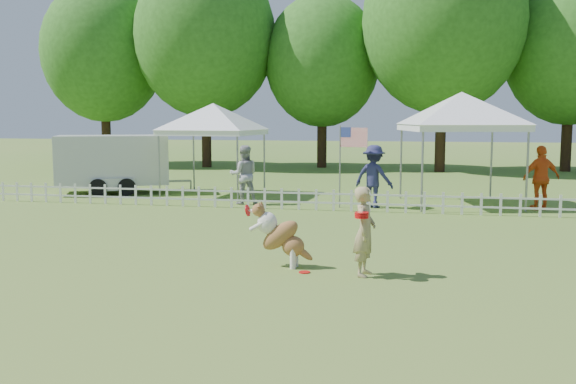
{
  "coord_description": "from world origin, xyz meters",
  "views": [
    {
      "loc": [
        2.16,
        -10.78,
        2.63
      ],
      "look_at": [
        -0.52,
        2.0,
        1.1
      ],
      "focal_mm": 40.0,
      "sensor_mm": 36.0,
      "label": 1
    }
  ],
  "objects_px": {
    "frisbee_on_turf": "(305,272)",
    "spectator_c": "(541,178)",
    "canopy_tent_right": "(460,150)",
    "flag_pole": "(340,167)",
    "canopy_tent_left": "(214,151)",
    "cargo_trailer": "(113,164)",
    "spectator_a": "(244,175)",
    "spectator_b": "(374,176)",
    "handler": "(365,231)",
    "dog": "(281,235)"
  },
  "relations": [
    {
      "from": "cargo_trailer",
      "to": "spectator_b",
      "type": "relative_size",
      "value": 2.55
    },
    {
      "from": "frisbee_on_turf",
      "to": "cargo_trailer",
      "type": "distance_m",
      "value": 13.19
    },
    {
      "from": "dog",
      "to": "spectator_a",
      "type": "distance_m",
      "value": 8.33
    },
    {
      "from": "dog",
      "to": "canopy_tent_right",
      "type": "xyz_separation_m",
      "value": [
        3.49,
        9.0,
        1.09
      ]
    },
    {
      "from": "canopy_tent_right",
      "to": "spectator_b",
      "type": "bearing_deg",
      "value": -168.35
    },
    {
      "from": "cargo_trailer",
      "to": "frisbee_on_turf",
      "type": "bearing_deg",
      "value": -73.31
    },
    {
      "from": "handler",
      "to": "canopy_tent_right",
      "type": "distance_m",
      "value": 9.58
    },
    {
      "from": "handler",
      "to": "spectator_c",
      "type": "bearing_deg",
      "value": -18.59
    },
    {
      "from": "dog",
      "to": "spectator_a",
      "type": "xyz_separation_m",
      "value": [
        -2.88,
        7.81,
        0.33
      ]
    },
    {
      "from": "frisbee_on_turf",
      "to": "canopy_tent_left",
      "type": "height_order",
      "value": "canopy_tent_left"
    },
    {
      "from": "canopy_tent_left",
      "to": "flag_pole",
      "type": "bearing_deg",
      "value": -21.01
    },
    {
      "from": "canopy_tent_left",
      "to": "canopy_tent_right",
      "type": "xyz_separation_m",
      "value": [
        7.96,
        -0.74,
        0.14
      ]
    },
    {
      "from": "frisbee_on_turf",
      "to": "spectator_a",
      "type": "bearing_deg",
      "value": 112.38
    },
    {
      "from": "canopy_tent_left",
      "to": "cargo_trailer",
      "type": "relative_size",
      "value": 0.65
    },
    {
      "from": "flag_pole",
      "to": "spectator_a",
      "type": "distance_m",
      "value": 2.96
    },
    {
      "from": "flag_pole",
      "to": "spectator_b",
      "type": "bearing_deg",
      "value": 33.16
    },
    {
      "from": "handler",
      "to": "dog",
      "type": "bearing_deg",
      "value": 84.81
    },
    {
      "from": "canopy_tent_right",
      "to": "spectator_a",
      "type": "bearing_deg",
      "value": 177.26
    },
    {
      "from": "handler",
      "to": "frisbee_on_turf",
      "type": "xyz_separation_m",
      "value": [
        -1.01,
        -0.01,
        -0.74
      ]
    },
    {
      "from": "spectator_c",
      "to": "cargo_trailer",
      "type": "bearing_deg",
      "value": -25.38
    },
    {
      "from": "dog",
      "to": "cargo_trailer",
      "type": "distance_m",
      "value": 12.59
    },
    {
      "from": "flag_pole",
      "to": "spectator_a",
      "type": "bearing_deg",
      "value": -164.32
    },
    {
      "from": "cargo_trailer",
      "to": "spectator_b",
      "type": "bearing_deg",
      "value": -35.04
    },
    {
      "from": "dog",
      "to": "flag_pole",
      "type": "relative_size",
      "value": 0.47
    },
    {
      "from": "spectator_a",
      "to": "spectator_c",
      "type": "relative_size",
      "value": 0.97
    },
    {
      "from": "canopy_tent_left",
      "to": "spectator_b",
      "type": "distance_m",
      "value": 5.84
    },
    {
      "from": "frisbee_on_turf",
      "to": "spectator_c",
      "type": "xyz_separation_m",
      "value": [
        5.24,
        8.71,
        0.91
      ]
    },
    {
      "from": "handler",
      "to": "cargo_trailer",
      "type": "distance_m",
      "value": 13.83
    },
    {
      "from": "canopy_tent_right",
      "to": "cargo_trailer",
      "type": "xyz_separation_m",
      "value": [
        -11.58,
        0.64,
        -0.62
      ]
    },
    {
      "from": "canopy_tent_left",
      "to": "flag_pole",
      "type": "distance_m",
      "value": 5.01
    },
    {
      "from": "canopy_tent_left",
      "to": "canopy_tent_right",
      "type": "relative_size",
      "value": 0.92
    },
    {
      "from": "handler",
      "to": "spectator_b",
      "type": "bearing_deg",
      "value": 10.57
    },
    {
      "from": "spectator_a",
      "to": "spectator_c",
      "type": "distance_m",
      "value": 8.61
    },
    {
      "from": "dog",
      "to": "frisbee_on_turf",
      "type": "xyz_separation_m",
      "value": [
        0.48,
        -0.34,
        -0.55
      ]
    },
    {
      "from": "flag_pole",
      "to": "frisbee_on_turf",
      "type": "bearing_deg",
      "value": -67.49
    },
    {
      "from": "canopy_tent_right",
      "to": "flag_pole",
      "type": "height_order",
      "value": "canopy_tent_right"
    },
    {
      "from": "canopy_tent_left",
      "to": "spectator_a",
      "type": "xyz_separation_m",
      "value": [
        1.59,
        -1.92,
        -0.62
      ]
    },
    {
      "from": "handler",
      "to": "flag_pole",
      "type": "xyz_separation_m",
      "value": [
        -1.43,
        7.95,
        0.45
      ]
    },
    {
      "from": "frisbee_on_turf",
      "to": "spectator_b",
      "type": "relative_size",
      "value": 0.11
    },
    {
      "from": "spectator_c",
      "to": "flag_pole",
      "type": "bearing_deg",
      "value": -12.59
    },
    {
      "from": "handler",
      "to": "canopy_tent_left",
      "type": "bearing_deg",
      "value": 37.94
    },
    {
      "from": "canopy_tent_right",
      "to": "spectator_a",
      "type": "distance_m",
      "value": 6.53
    },
    {
      "from": "dog",
      "to": "canopy_tent_right",
      "type": "distance_m",
      "value": 9.71
    },
    {
      "from": "canopy_tent_right",
      "to": "spectator_b",
      "type": "height_order",
      "value": "canopy_tent_right"
    },
    {
      "from": "spectator_b",
      "to": "handler",
      "type": "bearing_deg",
      "value": 115.43
    },
    {
      "from": "frisbee_on_turf",
      "to": "handler",
      "type": "bearing_deg",
      "value": 0.7
    },
    {
      "from": "flag_pole",
      "to": "spectator_c",
      "type": "height_order",
      "value": "flag_pole"
    },
    {
      "from": "frisbee_on_turf",
      "to": "spectator_c",
      "type": "bearing_deg",
      "value": 58.99
    },
    {
      "from": "dog",
      "to": "spectator_c",
      "type": "distance_m",
      "value": 10.14
    },
    {
      "from": "dog",
      "to": "spectator_a",
      "type": "height_order",
      "value": "spectator_a"
    }
  ]
}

